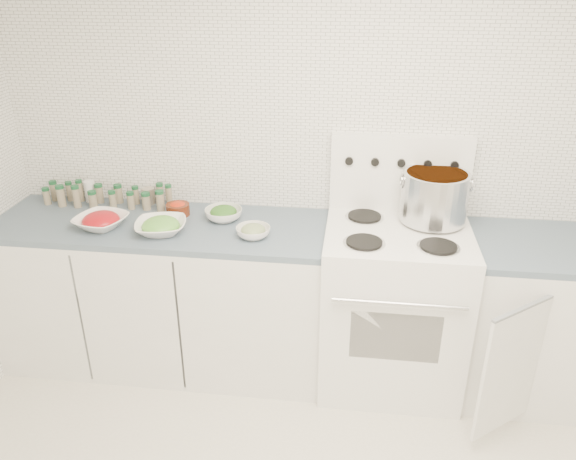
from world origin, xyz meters
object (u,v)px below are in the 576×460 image
object	(u,v)px
stove	(392,302)
bowl_snowpea	(161,226)
stock_pot	(435,195)
bowl_tomato	(101,221)

from	to	relation	value
stove	bowl_snowpea	xyz separation A→B (m)	(-1.25, -0.11, 0.44)
bowl_snowpea	stove	bearing A→B (deg)	5.19
stock_pot	bowl_tomato	distance (m)	1.79
bowl_snowpea	bowl_tomato	bearing A→B (deg)	176.03
bowl_tomato	bowl_snowpea	size ratio (longest dim) A/B	1.03
stove	bowl_snowpea	size ratio (longest dim) A/B	4.33
stove	stock_pot	xyz separation A→B (m)	(0.18, 0.14, 0.59)
stock_pot	bowl_snowpea	world-z (taller)	stock_pot
bowl_tomato	bowl_snowpea	world-z (taller)	same
stove	stock_pot	size ratio (longest dim) A/B	3.69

